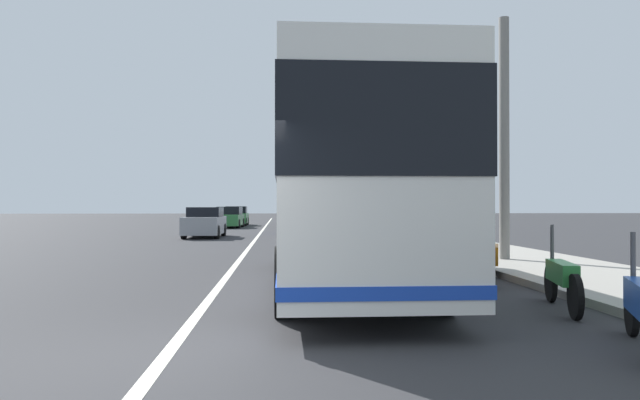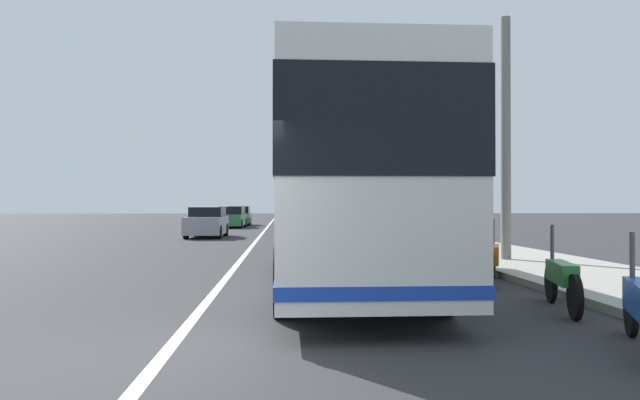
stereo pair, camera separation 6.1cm
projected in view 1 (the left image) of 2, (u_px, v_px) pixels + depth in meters
The scene contains 11 objects.
ground_plane at pixel (158, 366), 5.57m from camera, with size 220.00×220.00×0.00m, color #2D2D30.
sidewalk_curb at pixel (513, 259), 16.07m from camera, with size 110.00×3.60×0.14m, color #9E998E.
lane_divider_line at pixel (237, 263), 15.55m from camera, with size 110.00×0.16×0.01m, color silver.
coach_bus at pixel (340, 181), 11.29m from camera, with size 10.09×2.55×3.59m.
motorcycle_far_end at pixel (562, 279), 8.58m from camera, with size 2.08×0.58×1.27m.
motorcycle_by_tree at pixel (492, 259), 11.60m from camera, with size 2.15×0.91×1.28m.
car_oncoming at pixel (205, 223), 28.20m from camera, with size 3.98×1.82×1.49m.
car_behind_bus at pixel (237, 216), 45.37m from camera, with size 4.33×1.78×1.52m.
car_far_distant at pixel (301, 220), 32.94m from camera, with size 4.58×2.07×1.56m.
car_ahead_same_lane at pixel (230, 218), 40.64m from camera, with size 4.43×1.90×1.50m.
utility_pole at pixel (504, 141), 15.30m from camera, with size 0.27×0.27×6.64m, color slate.
Camera 1 is at (-5.68, -1.21, 1.57)m, focal length 31.97 mm.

